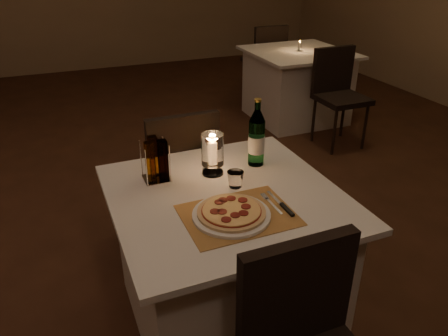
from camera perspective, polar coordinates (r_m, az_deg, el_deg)
name	(u,v)px	position (r m, az deg, el deg)	size (l,w,h in m)	color
floor	(152,273)	(2.70, -9.36, -13.38)	(8.00, 10.00, 0.02)	#402214
main_table	(226,259)	(2.15, 0.21, -11.81)	(1.00, 1.00, 0.74)	silver
chair_far	(180,165)	(2.63, -5.78, 0.36)	(0.42, 0.42, 0.90)	black
placemat	(238,215)	(1.80, 1.85, -6.17)	(0.45, 0.34, 0.00)	#A9773A
plate	(231,215)	(1.78, 0.97, -6.13)	(0.32, 0.32, 0.01)	white
pizza	(231,211)	(1.77, 0.97, -5.68)	(0.28, 0.28, 0.02)	#D8B77F
fork	(270,202)	(1.88, 6.04, -4.46)	(0.02, 0.18, 0.00)	silver
knife	(284,207)	(1.85, 7.88, -5.06)	(0.02, 0.22, 0.01)	black
tumbler	(235,179)	(1.98, 1.50, -1.47)	(0.08, 0.08, 0.08)	white
water_bottle	(257,139)	(2.15, 4.27, 3.84)	(0.08, 0.08, 0.34)	#5CAB6B
hurricane_candle	(212,151)	(2.06, -1.52, 2.25)	(0.11, 0.11, 0.20)	white
cruet_caddy	(156,161)	(2.04, -8.91, 0.86)	(0.12, 0.12, 0.21)	white
neighbor_table_right	(296,85)	(4.86, 9.42, 10.63)	(1.00, 1.00, 0.74)	silver
neighbor_chair_ra	(337,87)	(4.25, 14.60, 10.19)	(0.42, 0.42, 0.90)	black
neighbor_chair_rb	(267,55)	(5.42, 5.58, 14.47)	(0.42, 0.42, 0.90)	black
neighbor_candle_right	(299,46)	(4.77, 9.81, 15.41)	(0.03, 0.03, 0.11)	white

